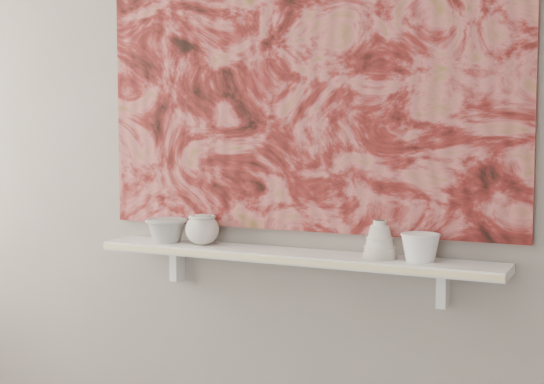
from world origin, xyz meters
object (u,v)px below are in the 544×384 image
Objects in this scene: painting at (302,67)px; bowl_grey at (166,230)px; cup_cream at (202,229)px; bowl_white at (420,247)px; bell_vessel at (380,239)px; shelf at (291,256)px.

painting reaches higher than bowl_grey.
cup_cream reaches higher than bowl_white.
painting is 12.44× the size of bowl_white.
bowl_white is at bearing 0.00° from cup_cream.
painting is at bearing 13.24° from cup_cream.
painting reaches higher than bell_vessel.
shelf is at bearing 0.00° from bowl_grey.
bell_vessel is at bearing 0.00° from cup_cream.
bowl_grey is at bearing 180.00° from cup_cream.
bowl_grey is 1.28× the size of cup_cream.
painting is 0.66m from cup_cream.
cup_cream is at bearing 180.00° from bowl_white.
cup_cream is (-0.34, -0.08, -0.56)m from painting.
cup_cream is 0.98× the size of bell_vessel.
bell_vessel reaches higher than cup_cream.
cup_cream reaches higher than bowl_grey.
bell_vessel is at bearing 0.00° from bowl_grey.
bowl_grey is (-0.49, -0.08, -0.57)m from painting.
painting reaches higher than bowl_white.
bowl_white reaches higher than shelf.
shelf is 9.25× the size of bowl_grey.
bowl_white is (0.43, 0.00, 0.06)m from shelf.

